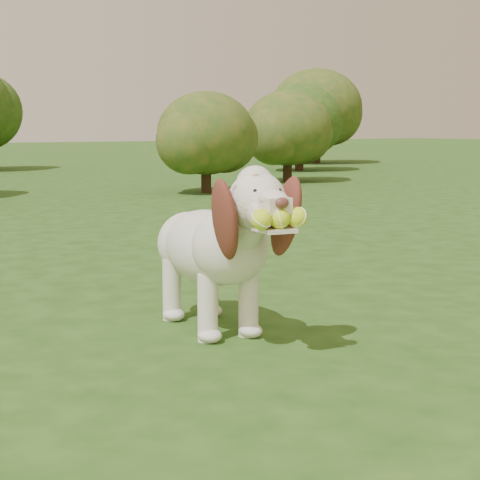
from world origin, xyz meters
TOP-DOWN VIEW (x-y plane):
  - ground at (0.00, 0.00)m, footprint 80.00×80.00m
  - dog at (-0.55, 0.41)m, footprint 0.44×1.11m
  - shrub_h at (9.36, 12.52)m, footprint 2.12×2.12m
  - shrub_f at (7.15, 10.19)m, footprint 1.63×1.63m
  - shrub_d at (5.11, 7.76)m, footprint 1.37×1.37m
  - shrub_c at (3.00, 6.64)m, footprint 1.27×1.27m

SIDE VIEW (x-z plane):
  - ground at x=0.00m, z-range 0.00..0.00m
  - dog at x=-0.55m, z-range 0.02..0.75m
  - shrub_c at x=3.00m, z-range 0.12..1.43m
  - shrub_d at x=5.11m, z-range 0.12..1.54m
  - shrub_f at x=7.15m, z-range 0.15..1.83m
  - shrub_h at x=9.36m, z-range 0.19..2.39m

